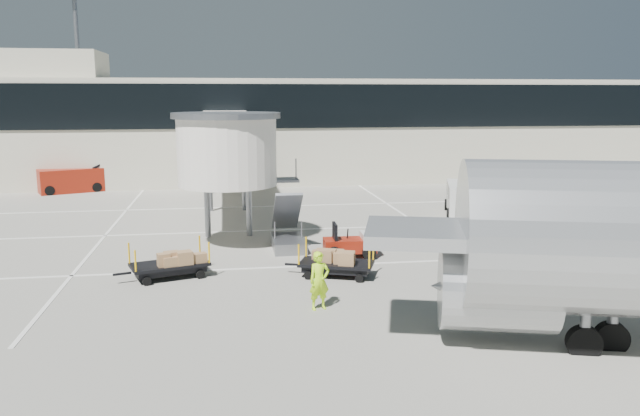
# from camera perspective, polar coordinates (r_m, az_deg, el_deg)

# --- Properties ---
(ground) EXTENTS (140.00, 140.00, 0.00)m
(ground) POSITION_cam_1_polar(r_m,az_deg,el_deg) (23.40, 1.80, -6.56)
(ground) COLOR gray
(ground) RESTS_ON ground
(lane_markings) EXTENTS (40.00, 30.00, 0.02)m
(lane_markings) POSITION_cam_1_polar(r_m,az_deg,el_deg) (32.26, -2.41, -1.85)
(lane_markings) COLOR silver
(lane_markings) RESTS_ON ground
(terminal) EXTENTS (64.00, 12.11, 15.20)m
(terminal) POSITION_cam_1_polar(r_m,az_deg,el_deg) (52.16, -4.64, 7.29)
(terminal) COLOR beige
(terminal) RESTS_ON ground
(jet_bridge) EXTENTS (5.70, 20.40, 6.03)m
(jet_bridge) POSITION_cam_1_polar(r_m,az_deg,el_deg) (34.37, -8.52, 5.99)
(jet_bridge) COLOR white
(jet_bridge) RESTS_ON ground
(baggage_tug) EXTENTS (2.28, 1.50, 1.46)m
(baggage_tug) POSITION_cam_1_polar(r_m,az_deg,el_deg) (26.55, 2.87, -3.34)
(baggage_tug) COLOR maroon
(baggage_tug) RESTS_ON ground
(suitcase_cart) EXTENTS (3.38, 1.96, 1.29)m
(suitcase_cart) POSITION_cam_1_polar(r_m,az_deg,el_deg) (31.19, 14.98, -1.77)
(suitcase_cart) COLOR black
(suitcase_cart) RESTS_ON ground
(box_cart_near) EXTENTS (3.43, 2.24, 1.33)m
(box_cart_near) POSITION_cam_1_polar(r_m,az_deg,el_deg) (23.61, 1.44, -5.06)
(box_cart_near) COLOR black
(box_cart_near) RESTS_ON ground
(box_cart_far) EXTENTS (3.53, 2.20, 1.36)m
(box_cart_far) POSITION_cam_1_polar(r_m,az_deg,el_deg) (24.20, -13.39, -5.02)
(box_cart_far) COLOR black
(box_cart_far) RESTS_ON ground
(ground_worker) EXTENTS (0.78, 0.62, 1.90)m
(ground_worker) POSITION_cam_1_polar(r_m,az_deg,el_deg) (19.99, -0.06, -6.65)
(ground_worker) COLOR #B1F019
(ground_worker) RESTS_ON ground
(minivan) EXTENTS (3.28, 5.10, 1.80)m
(minivan) POSITION_cam_1_polar(r_m,az_deg,el_deg) (36.62, 13.10, 1.04)
(minivan) COLOR silver
(minivan) RESTS_ON ground
(belt_loader) EXTENTS (4.86, 3.30, 2.20)m
(belt_loader) POSITION_cam_1_polar(r_m,az_deg,el_deg) (47.64, -21.77, 2.36)
(belt_loader) COLOR maroon
(belt_loader) RESTS_ON ground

